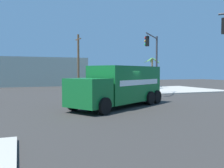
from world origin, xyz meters
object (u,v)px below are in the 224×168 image
at_px(delivery_truck, 120,86).
at_px(traffic_light_primary, 154,55).
at_px(vending_machine_red, 155,82).
at_px(utility_pole, 78,61).
at_px(palm_tree_far, 152,67).

xyz_separation_m(delivery_truck, traffic_light_primary, (6.52, 6.71, 2.71)).
height_order(traffic_light_primary, vending_machine_red, traffic_light_primary).
height_order(delivery_truck, traffic_light_primary, traffic_light_primary).
relative_size(delivery_truck, traffic_light_primary, 1.32).
height_order(vending_machine_red, utility_pole, utility_pole).
bearing_deg(utility_pole, delivery_truck, -94.51).
distance_m(delivery_truck, traffic_light_primary, 9.74).
bearing_deg(delivery_truck, vending_machine_red, 51.68).
bearing_deg(traffic_light_primary, utility_pole, 111.00).
height_order(delivery_truck, palm_tree_far, palm_tree_far).
bearing_deg(utility_pole, vending_machine_red, -31.52).
relative_size(traffic_light_primary, palm_tree_far, 1.39).
relative_size(delivery_truck, palm_tree_far, 1.83).
bearing_deg(traffic_light_primary, delivery_truck, -134.17).
xyz_separation_m(delivery_truck, vending_machine_red, (10.97, 13.88, -0.41)).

